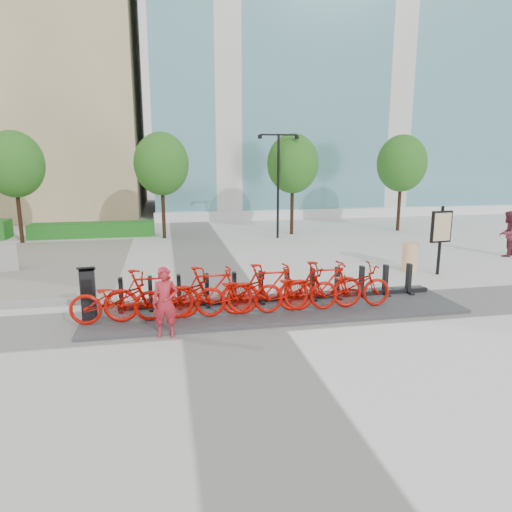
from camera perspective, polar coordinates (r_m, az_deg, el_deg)
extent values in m
plane|color=silver|center=(11.40, -3.47, -7.67)|extent=(120.00, 120.00, 0.00)
cube|color=teal|center=(40.58, 12.28, 23.42)|extent=(32.00, 16.00, 24.00)
cube|color=#1A7321|center=(24.36, -19.67, 3.12)|extent=(6.00, 1.20, 0.70)
cylinder|color=black|center=(23.69, -27.49, 5.04)|extent=(0.18, 0.18, 3.00)
ellipsoid|color=#216519|center=(23.57, -27.99, 10.10)|extent=(2.60, 2.60, 2.99)
cylinder|color=black|center=(22.76, -11.51, 5.92)|extent=(0.18, 0.18, 3.00)
ellipsoid|color=#216519|center=(22.64, -11.74, 11.21)|extent=(2.60, 2.60, 2.99)
cylinder|color=black|center=(23.65, 4.52, 6.35)|extent=(0.18, 0.18, 3.00)
ellipsoid|color=#216519|center=(23.54, 4.61, 11.44)|extent=(2.60, 2.60, 2.99)
cylinder|color=black|center=(25.94, 17.46, 6.34)|extent=(0.18, 0.18, 3.00)
ellipsoid|color=#216519|center=(25.83, 17.76, 10.97)|extent=(2.60, 2.60, 2.99)
cylinder|color=black|center=(22.35, 2.78, 8.61)|extent=(0.12, 0.12, 5.00)
cube|color=black|center=(22.23, 1.68, 14.92)|extent=(0.90, 0.08, 0.08)
cube|color=black|center=(22.45, 3.99, 14.87)|extent=(0.90, 0.08, 0.08)
cylinder|color=black|center=(22.13, 0.50, 14.68)|extent=(0.20, 0.20, 0.18)
cylinder|color=black|center=(22.57, 5.13, 14.58)|extent=(0.20, 0.20, 0.18)
cube|color=#393A3D|center=(11.90, 2.57, -6.60)|extent=(9.60, 2.40, 0.08)
imported|color=#A30901|center=(11.12, -16.92, -5.19)|extent=(2.16, 0.75, 1.14)
imported|color=#A30901|center=(11.05, -13.22, -4.75)|extent=(2.10, 0.59, 1.26)
imported|color=#A30901|center=(11.07, -9.46, -4.91)|extent=(2.16, 0.75, 1.14)
imported|color=#A30901|center=(11.09, -5.74, -4.43)|extent=(2.10, 0.59, 1.26)
imported|color=#A30901|center=(11.19, -2.06, -4.55)|extent=(2.16, 0.75, 1.14)
imported|color=#A30901|center=(11.31, 1.55, -4.04)|extent=(2.10, 0.59, 1.26)
imported|color=#A30901|center=(11.50, 5.06, -4.13)|extent=(2.16, 0.75, 1.14)
imported|color=#A30901|center=(11.71, 8.45, -3.61)|extent=(2.10, 0.59, 1.26)
imported|color=#A30901|center=(11.98, 11.69, -3.68)|extent=(2.16, 0.75, 1.14)
cube|color=black|center=(11.59, -20.22, -4.56)|extent=(0.36, 0.31, 1.20)
cube|color=black|center=(11.44, -20.45, -1.49)|extent=(0.43, 0.37, 0.16)
cube|color=black|center=(11.39, -20.42, -3.64)|extent=(0.24, 0.04, 0.34)
imported|color=maroon|center=(10.18, -11.29, -5.70)|extent=(0.61, 0.43, 1.57)
imported|color=maroon|center=(20.81, 28.92, 2.45)|extent=(1.11, 1.04, 1.82)
cylinder|color=orange|center=(16.67, 18.69, -0.13)|extent=(0.64, 0.64, 1.01)
cylinder|color=black|center=(16.44, 22.02, 1.78)|extent=(0.11, 0.11, 2.32)
cube|color=black|center=(16.37, 22.15, 3.41)|extent=(0.77, 0.19, 1.05)
cube|color=tan|center=(16.32, 22.28, 3.38)|extent=(0.65, 0.09, 0.93)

